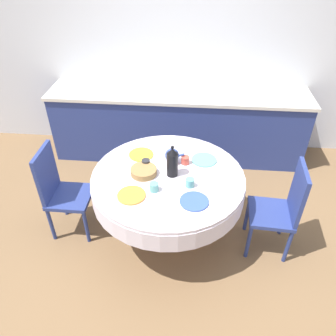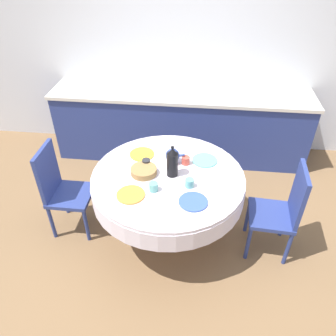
% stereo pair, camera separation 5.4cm
% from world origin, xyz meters
% --- Properties ---
extents(ground_plane, '(12.00, 12.00, 0.00)m').
position_xyz_m(ground_plane, '(0.00, 0.00, 0.00)').
color(ground_plane, brown).
extents(wall_back, '(7.00, 0.05, 2.60)m').
position_xyz_m(wall_back, '(0.00, 1.81, 1.30)').
color(wall_back, silver).
rests_on(wall_back, ground_plane).
extents(kitchen_counter, '(3.24, 0.64, 0.90)m').
position_xyz_m(kitchen_counter, '(0.00, 1.47, 0.45)').
color(kitchen_counter, navy).
rests_on(kitchen_counter, ground_plane).
extents(dining_table, '(1.39, 1.39, 0.76)m').
position_xyz_m(dining_table, '(0.00, 0.00, 0.64)').
color(dining_table, tan).
rests_on(dining_table, ground_plane).
extents(chair_left, '(0.43, 0.43, 0.95)m').
position_xyz_m(chair_left, '(1.04, -0.07, 0.52)').
color(chair_left, navy).
rests_on(chair_left, ground_plane).
extents(chair_right, '(0.40, 0.40, 0.95)m').
position_xyz_m(chair_right, '(-1.04, 0.00, 0.52)').
color(chair_right, navy).
rests_on(chair_right, ground_plane).
extents(plate_near_left, '(0.24, 0.24, 0.01)m').
position_xyz_m(plate_near_left, '(-0.28, -0.30, 0.77)').
color(plate_near_left, orange).
rests_on(plate_near_left, dining_table).
extents(cup_near_left, '(0.08, 0.08, 0.08)m').
position_xyz_m(cup_near_left, '(-0.10, -0.22, 0.80)').
color(cup_near_left, '#5BA39E').
rests_on(cup_near_left, dining_table).
extents(plate_near_right, '(0.24, 0.24, 0.01)m').
position_xyz_m(plate_near_right, '(0.24, -0.33, 0.77)').
color(plate_near_right, '#3856AD').
rests_on(plate_near_right, dining_table).
extents(cup_near_right, '(0.08, 0.08, 0.08)m').
position_xyz_m(cup_near_right, '(0.20, -0.13, 0.80)').
color(cup_near_right, '#5BA39E').
rests_on(cup_near_right, dining_table).
extents(plate_far_left, '(0.24, 0.24, 0.01)m').
position_xyz_m(plate_far_left, '(-0.29, 0.29, 0.77)').
color(plate_far_left, yellow).
rests_on(plate_far_left, dining_table).
extents(cup_far_left, '(0.08, 0.08, 0.08)m').
position_xyz_m(cup_far_left, '(-0.21, 0.11, 0.80)').
color(cup_far_left, '#28282D').
rests_on(cup_far_left, dining_table).
extents(plate_far_right, '(0.24, 0.24, 0.01)m').
position_xyz_m(plate_far_right, '(0.32, 0.26, 0.77)').
color(plate_far_right, '#60BCB7').
rests_on(plate_far_right, dining_table).
extents(cup_far_right, '(0.08, 0.08, 0.08)m').
position_xyz_m(cup_far_right, '(0.14, 0.19, 0.80)').
color(cup_far_right, '#CC4C3D').
rests_on(cup_far_right, dining_table).
extents(coffee_carafe, '(0.10, 0.10, 0.31)m').
position_xyz_m(coffee_carafe, '(0.04, 0.01, 0.89)').
color(coffee_carafe, black).
rests_on(coffee_carafe, dining_table).
extents(teapot, '(0.18, 0.13, 0.17)m').
position_xyz_m(teapot, '(0.02, 0.20, 0.84)').
color(teapot, '#33478E').
rests_on(teapot, dining_table).
extents(bread_basket, '(0.24, 0.24, 0.06)m').
position_xyz_m(bread_basket, '(-0.22, 0.00, 0.79)').
color(bread_basket, olive).
rests_on(bread_basket, dining_table).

